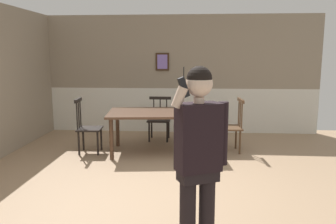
% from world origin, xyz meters
% --- Properties ---
extents(ground_plane, '(7.73, 7.73, 0.00)m').
position_xyz_m(ground_plane, '(0.00, 0.00, 0.00)').
color(ground_plane, '#9E7F60').
extents(room_back_partition, '(6.21, 0.17, 2.67)m').
position_xyz_m(room_back_partition, '(-0.00, 3.52, 1.28)').
color(room_back_partition, gray).
rests_on(room_back_partition, ground_plane).
extents(dining_table, '(1.95, 1.28, 0.76)m').
position_xyz_m(dining_table, '(-0.33, 1.77, 0.68)').
color(dining_table, '#4C3323').
rests_on(dining_table, ground_plane).
extents(chair_near_window, '(0.50, 0.50, 0.99)m').
position_xyz_m(chair_near_window, '(0.98, 1.90, 0.48)').
color(chair_near_window, '#513823').
rests_on(chair_near_window, ground_plane).
extents(chair_by_doorway, '(0.47, 0.47, 0.90)m').
position_xyz_m(chair_by_doorway, '(-0.42, 2.70, 0.45)').
color(chair_by_doorway, black).
rests_on(chair_by_doorway, ground_plane).
extents(chair_at_table_head, '(0.46, 0.46, 1.00)m').
position_xyz_m(chair_at_table_head, '(-1.63, 1.63, 0.48)').
color(chair_at_table_head, black).
rests_on(chair_at_table_head, ground_plane).
extents(person_figure, '(0.48, 0.33, 1.69)m').
position_xyz_m(person_figure, '(0.33, -1.52, 0.97)').
color(person_figure, black).
rests_on(person_figure, ground_plane).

